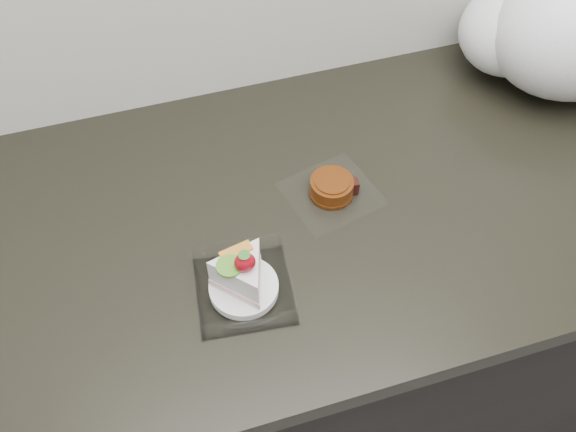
% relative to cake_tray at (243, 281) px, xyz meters
% --- Properties ---
extents(counter, '(2.04, 0.64, 0.90)m').
position_rel_cake_tray_xyz_m(counter, '(0.14, 0.12, -0.48)').
color(counter, black).
rests_on(counter, ground).
extents(cake_tray, '(0.15, 0.15, 0.11)m').
position_rel_cake_tray_xyz_m(cake_tray, '(0.00, 0.00, 0.00)').
color(cake_tray, white).
rests_on(cake_tray, counter).
extents(mooncake_wrap, '(0.17, 0.16, 0.03)m').
position_rel_cake_tray_xyz_m(mooncake_wrap, '(0.18, 0.14, -0.02)').
color(mooncake_wrap, white).
rests_on(mooncake_wrap, counter).
extents(plastic_bag, '(0.43, 0.36, 0.31)m').
position_rel_cake_tray_xyz_m(plastic_bag, '(0.67, 0.28, 0.10)').
color(plastic_bag, white).
rests_on(plastic_bag, counter).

